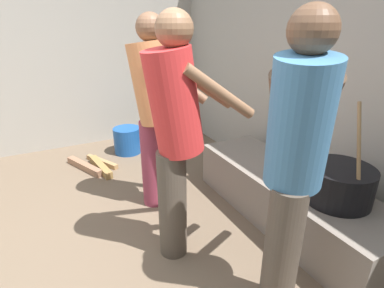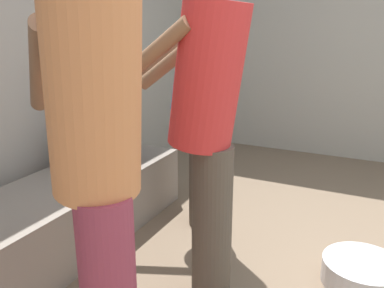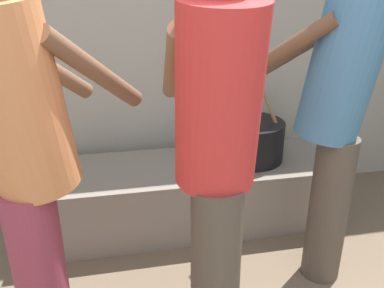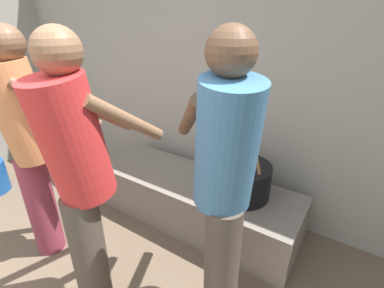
{
  "view_description": "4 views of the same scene",
  "coord_description": "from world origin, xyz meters",
  "px_view_note": "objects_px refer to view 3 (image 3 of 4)",
  "views": [
    {
      "loc": [
        1.57,
        0.2,
        1.6
      ],
      "look_at": [
        -0.2,
        1.11,
        0.78
      ],
      "focal_mm": 28.22,
      "sensor_mm": 36.0,
      "label": 1
    },
    {
      "loc": [
        -1.76,
        0.2,
        1.35
      ],
      "look_at": [
        -0.04,
        1.04,
        0.78
      ],
      "focal_mm": 37.9,
      "sensor_mm": 36.0,
      "label": 2
    },
    {
      "loc": [
        -0.43,
        -0.33,
        1.5
      ],
      "look_at": [
        -0.16,
        1.04,
        0.93
      ],
      "focal_mm": 36.82,
      "sensor_mm": 36.0,
      "label": 3
    },
    {
      "loc": [
        1.11,
        0.2,
        1.69
      ],
      "look_at": [
        0.2,
        1.57,
        0.94
      ],
      "focal_mm": 26.14,
      "sensor_mm": 36.0,
      "label": 4
    }
  ],
  "objects_px": {
    "cooking_pot_main": "(248,140)",
    "cook_in_orange_shirt": "(27,149)",
    "cook_in_blue_shirt": "(337,105)",
    "cook_in_red_shirt": "(217,144)"
  },
  "relations": [
    {
      "from": "cook_in_blue_shirt",
      "to": "cook_in_orange_shirt",
      "type": "relative_size",
      "value": 1.01
    },
    {
      "from": "cooking_pot_main",
      "to": "cook_in_orange_shirt",
      "type": "xyz_separation_m",
      "value": [
        -1.16,
        -0.92,
        0.41
      ]
    },
    {
      "from": "cook_in_blue_shirt",
      "to": "cook_in_orange_shirt",
      "type": "height_order",
      "value": "cook_in_blue_shirt"
    },
    {
      "from": "cook_in_blue_shirt",
      "to": "cook_in_orange_shirt",
      "type": "bearing_deg",
      "value": -169.25
    },
    {
      "from": "cook_in_orange_shirt",
      "to": "cook_in_blue_shirt",
      "type": "bearing_deg",
      "value": 10.75
    },
    {
      "from": "cook_in_orange_shirt",
      "to": "cooking_pot_main",
      "type": "bearing_deg",
      "value": 38.59
    },
    {
      "from": "cooking_pot_main",
      "to": "cook_in_orange_shirt",
      "type": "distance_m",
      "value": 1.54
    },
    {
      "from": "cooking_pot_main",
      "to": "cook_in_blue_shirt",
      "type": "bearing_deg",
      "value": -74.56
    },
    {
      "from": "cooking_pot_main",
      "to": "cook_in_red_shirt",
      "type": "xyz_separation_m",
      "value": [
        -0.49,
        -1.02,
        0.41
      ]
    },
    {
      "from": "cooking_pot_main",
      "to": "cook_in_red_shirt",
      "type": "relative_size",
      "value": 0.42
    }
  ]
}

